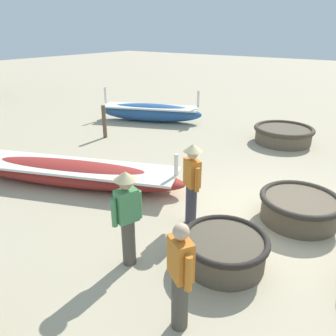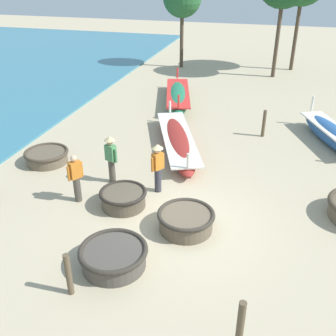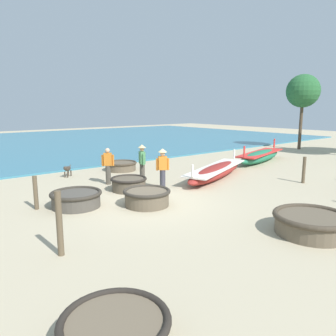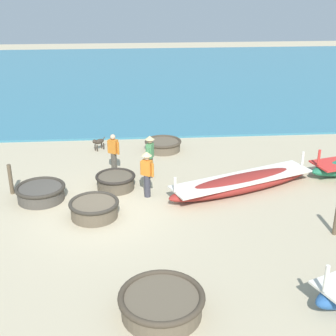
{
  "view_description": "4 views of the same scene",
  "coord_description": "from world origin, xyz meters",
  "px_view_note": "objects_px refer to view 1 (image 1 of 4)",
  "views": [
    {
      "loc": [
        -6.02,
        -1.41,
        3.62
      ],
      "look_at": [
        -1.23,
        2.0,
        1.11
      ],
      "focal_mm": 35.0,
      "sensor_mm": 36.0,
      "label": 1
    },
    {
      "loc": [
        2.11,
        -8.94,
        6.67
      ],
      "look_at": [
        -0.73,
        1.31,
        1.01
      ],
      "focal_mm": 42.0,
      "sensor_mm": 36.0,
      "label": 2
    },
    {
      "loc": [
        8.89,
        -6.47,
        3.28
      ],
      "look_at": [
        -1.52,
        2.12,
        0.76
      ],
      "focal_mm": 35.0,
      "sensor_mm": 36.0,
      "label": 3
    },
    {
      "loc": [
        13.6,
        1.07,
        7.23
      ],
      "look_at": [
        -1.28,
        2.25,
        0.99
      ],
      "focal_mm": 50.0,
      "sensor_mm": 36.0,
      "label": 4
    }
  ],
  "objects_px": {
    "coracle_far_right": "(224,249)",
    "fisherman_standing_left": "(180,275)",
    "coracle_weathered": "(283,134)",
    "mooring_post_inland": "(104,122)",
    "fisherman_crouching": "(127,213)",
    "fisherman_standing_right": "(192,179)",
    "long_boat_blue_hull": "(71,172)",
    "long_boat_ochre_hull": "(151,112)",
    "coracle_far_left": "(299,207)"
  },
  "relations": [
    {
      "from": "coracle_far_left",
      "to": "coracle_weathered",
      "type": "bearing_deg",
      "value": 20.93
    },
    {
      "from": "coracle_weathered",
      "to": "fisherman_standing_left",
      "type": "bearing_deg",
      "value": -171.17
    },
    {
      "from": "fisherman_crouching",
      "to": "mooring_post_inland",
      "type": "distance_m",
      "value": 7.07
    },
    {
      "from": "coracle_far_right",
      "to": "mooring_post_inland",
      "type": "height_order",
      "value": "mooring_post_inland"
    },
    {
      "from": "coracle_far_right",
      "to": "coracle_weathered",
      "type": "bearing_deg",
      "value": 9.92
    },
    {
      "from": "coracle_far_right",
      "to": "mooring_post_inland",
      "type": "bearing_deg",
      "value": 60.31
    },
    {
      "from": "coracle_far_left",
      "to": "fisherman_crouching",
      "type": "distance_m",
      "value": 3.61
    },
    {
      "from": "coracle_weathered",
      "to": "fisherman_standing_left",
      "type": "distance_m",
      "value": 8.48
    },
    {
      "from": "fisherman_standing_left",
      "to": "fisherman_standing_right",
      "type": "distance_m",
      "value": 2.54
    },
    {
      "from": "fisherman_standing_right",
      "to": "fisherman_crouching",
      "type": "relative_size",
      "value": 1.0
    },
    {
      "from": "fisherman_standing_left",
      "to": "fisherman_standing_right",
      "type": "height_order",
      "value": "fisherman_standing_right"
    },
    {
      "from": "long_boat_ochre_hull",
      "to": "fisherman_crouching",
      "type": "xyz_separation_m",
      "value": [
        -7.37,
        -5.36,
        0.57
      ]
    },
    {
      "from": "fisherman_standing_left",
      "to": "mooring_post_inland",
      "type": "relative_size",
      "value": 1.35
    },
    {
      "from": "fisherman_standing_left",
      "to": "mooring_post_inland",
      "type": "distance_m",
      "value": 8.49
    },
    {
      "from": "long_boat_ochre_hull",
      "to": "mooring_post_inland",
      "type": "relative_size",
      "value": 3.74
    },
    {
      "from": "coracle_weathered",
      "to": "long_boat_blue_hull",
      "type": "xyz_separation_m",
      "value": [
        -6.34,
        3.32,
        -0.0
      ]
    },
    {
      "from": "coracle_weathered",
      "to": "fisherman_standing_left",
      "type": "height_order",
      "value": "fisherman_standing_left"
    },
    {
      "from": "fisherman_standing_left",
      "to": "fisherman_crouching",
      "type": "relative_size",
      "value": 0.94
    },
    {
      "from": "coracle_weathered",
      "to": "fisherman_standing_right",
      "type": "bearing_deg",
      "value": -179.18
    },
    {
      "from": "long_boat_blue_hull",
      "to": "fisherman_standing_right",
      "type": "bearing_deg",
      "value": -86.41
    },
    {
      "from": "long_boat_blue_hull",
      "to": "fisherman_crouching",
      "type": "bearing_deg",
      "value": -114.07
    },
    {
      "from": "coracle_weathered",
      "to": "long_boat_blue_hull",
      "type": "distance_m",
      "value": 7.16
    },
    {
      "from": "coracle_weathered",
      "to": "mooring_post_inland",
      "type": "bearing_deg",
      "value": 120.14
    },
    {
      "from": "coracle_far_right",
      "to": "fisherman_standing_right",
      "type": "bearing_deg",
      "value": 55.7
    },
    {
      "from": "coracle_far_right",
      "to": "long_boat_blue_hull",
      "type": "distance_m",
      "value": 4.56
    },
    {
      "from": "coracle_far_right",
      "to": "long_boat_blue_hull",
      "type": "relative_size",
      "value": 0.25
    },
    {
      "from": "coracle_weathered",
      "to": "mooring_post_inland",
      "type": "relative_size",
      "value": 1.72
    },
    {
      "from": "coracle_far_left",
      "to": "fisherman_crouching",
      "type": "bearing_deg",
      "value": 147.34
    },
    {
      "from": "fisherman_crouching",
      "to": "long_boat_blue_hull",
      "type": "bearing_deg",
      "value": 65.93
    },
    {
      "from": "coracle_far_left",
      "to": "fisherman_standing_right",
      "type": "height_order",
      "value": "fisherman_standing_right"
    },
    {
      "from": "coracle_weathered",
      "to": "coracle_far_left",
      "type": "relative_size",
      "value": 1.24
    },
    {
      "from": "coracle_weathered",
      "to": "coracle_far_left",
      "type": "height_order",
      "value": "coracle_weathered"
    },
    {
      "from": "coracle_far_right",
      "to": "fisherman_standing_right",
      "type": "relative_size",
      "value": 0.86
    },
    {
      "from": "coracle_weathered",
      "to": "coracle_far_right",
      "type": "relative_size",
      "value": 1.38
    },
    {
      "from": "fisherman_crouching",
      "to": "mooring_post_inland",
      "type": "xyz_separation_m",
      "value": [
        4.66,
        5.31,
        -0.38
      ]
    },
    {
      "from": "coracle_far_left",
      "to": "long_boat_blue_hull",
      "type": "bearing_deg",
      "value": 106.71
    },
    {
      "from": "coracle_far_right",
      "to": "fisherman_standing_left",
      "type": "bearing_deg",
      "value": -176.41
    },
    {
      "from": "mooring_post_inland",
      "to": "long_boat_ochre_hull",
      "type": "bearing_deg",
      "value": 1.06
    },
    {
      "from": "fisherman_standing_left",
      "to": "fisherman_crouching",
      "type": "height_order",
      "value": "fisherman_crouching"
    },
    {
      "from": "coracle_far_left",
      "to": "fisherman_crouching",
      "type": "height_order",
      "value": "fisherman_crouching"
    },
    {
      "from": "long_boat_ochre_hull",
      "to": "fisherman_standing_left",
      "type": "xyz_separation_m",
      "value": [
        -7.95,
        -6.74,
        0.45
      ]
    },
    {
      "from": "coracle_far_left",
      "to": "coracle_far_right",
      "type": "distance_m",
      "value": 2.19
    },
    {
      "from": "fisherman_crouching",
      "to": "fisherman_standing_left",
      "type": "bearing_deg",
      "value": -112.5
    },
    {
      "from": "fisherman_standing_right",
      "to": "long_boat_ochre_hull",
      "type": "bearing_deg",
      "value": 44.05
    },
    {
      "from": "long_boat_ochre_hull",
      "to": "fisherman_standing_left",
      "type": "relative_size",
      "value": 2.77
    },
    {
      "from": "coracle_weathered",
      "to": "coracle_far_right",
      "type": "bearing_deg",
      "value": -170.08
    },
    {
      "from": "fisherman_standing_right",
      "to": "mooring_post_inland",
      "type": "height_order",
      "value": "fisherman_standing_right"
    },
    {
      "from": "long_boat_blue_hull",
      "to": "mooring_post_inland",
      "type": "height_order",
      "value": "mooring_post_inland"
    },
    {
      "from": "fisherman_standing_left",
      "to": "fisherman_standing_right",
      "type": "xyz_separation_m",
      "value": [
        2.23,
        1.21,
        0.12
      ]
    },
    {
      "from": "long_boat_ochre_hull",
      "to": "mooring_post_inland",
      "type": "xyz_separation_m",
      "value": [
        -2.72,
        -0.05,
        0.19
      ]
    }
  ]
}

